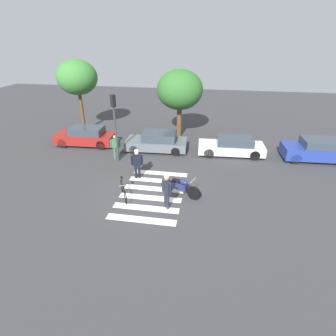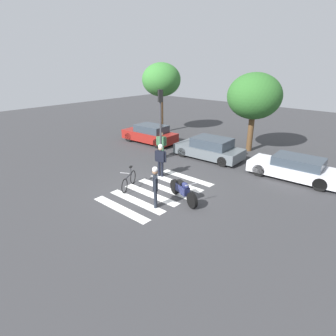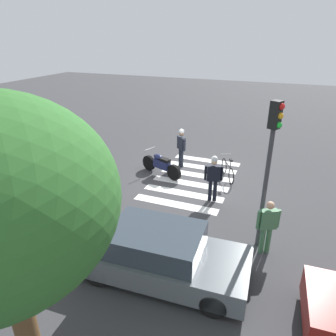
# 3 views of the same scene
# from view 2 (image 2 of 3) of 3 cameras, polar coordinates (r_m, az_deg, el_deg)

# --- Properties ---
(ground_plane) EXTENTS (60.00, 60.00, 0.00)m
(ground_plane) POSITION_cam_2_polar(r_m,az_deg,el_deg) (13.33, -2.12, -4.76)
(ground_plane) COLOR #38383A
(police_motorcycle) EXTENTS (2.10, 1.03, 1.06)m
(police_motorcycle) POSITION_cam_2_polar(r_m,az_deg,el_deg) (12.32, 3.07, -4.57)
(police_motorcycle) COLOR black
(police_motorcycle) RESTS_ON ground_plane
(leaning_bicycle) EXTENTS (0.85, 1.59, 1.00)m
(leaning_bicycle) POSITION_cam_2_polar(r_m,az_deg,el_deg) (13.67, -7.94, -2.54)
(leaning_bicycle) COLOR black
(leaning_bicycle) RESTS_ON ground_plane
(officer_on_foot) EXTENTS (0.51, 0.50, 1.80)m
(officer_on_foot) POSITION_cam_2_polar(r_m,az_deg,el_deg) (11.53, -2.60, -3.28)
(officer_on_foot) COLOR #1E232D
(officer_on_foot) RESTS_ON ground_plane
(officer_by_motorcycle) EXTENTS (0.65, 0.31, 1.78)m
(officer_by_motorcycle) POSITION_cam_2_polar(r_m,az_deg,el_deg) (14.69, -1.52, 2.05)
(officer_by_motorcycle) COLOR black
(officer_by_motorcycle) RESTS_ON ground_plane
(pedestrian_bystander) EXTENTS (0.59, 0.40, 1.63)m
(pedestrian_bystander) POSITION_cam_2_polar(r_m,az_deg,el_deg) (17.70, -1.35, 5.00)
(pedestrian_bystander) COLOR #3F724C
(pedestrian_bystander) RESTS_ON ground_plane
(crosswalk_stripes) EXTENTS (3.18, 4.95, 0.01)m
(crosswalk_stripes) POSITION_cam_2_polar(r_m,az_deg,el_deg) (13.33, -2.12, -4.74)
(crosswalk_stripes) COLOR silver
(crosswalk_stripes) RESTS_ON ground_plane
(car_maroon_wagon) EXTENTS (4.32, 1.92, 1.36)m
(car_maroon_wagon) POSITION_cam_2_polar(r_m,az_deg,el_deg) (21.22, -3.70, 6.88)
(car_maroon_wagon) COLOR black
(car_maroon_wagon) RESTS_ON ground_plane
(car_grey_coupe) EXTENTS (4.31, 2.06, 1.34)m
(car_grey_coupe) POSITION_cam_2_polar(r_m,az_deg,el_deg) (17.83, 8.44, 3.92)
(car_grey_coupe) COLOR black
(car_grey_coupe) RESTS_ON ground_plane
(car_white_van) EXTENTS (4.44, 1.91, 1.22)m
(car_white_van) POSITION_cam_2_polar(r_m,az_deg,el_deg) (15.89, 24.23, -0.01)
(car_white_van) COLOR black
(car_white_van) RESTS_ON ground_plane
(traffic_light_pole) EXTENTS (0.36, 0.32, 4.24)m
(traffic_light_pole) POSITION_cam_2_polar(r_m,az_deg,el_deg) (16.94, -1.55, 10.94)
(traffic_light_pole) COLOR #38383D
(traffic_light_pole) RESTS_ON ground_plane
(street_tree_near) EXTENTS (3.14, 3.14, 5.70)m
(street_tree_near) POSITION_cam_2_polar(r_m,az_deg,el_deg) (23.96, -1.36, 17.45)
(street_tree_near) COLOR brown
(street_tree_near) RESTS_ON ground_plane
(street_tree_mid) EXTENTS (3.47, 3.47, 5.14)m
(street_tree_mid) POSITION_cam_2_polar(r_m,az_deg,el_deg) (19.46, 17.12, 13.72)
(street_tree_mid) COLOR brown
(street_tree_mid) RESTS_ON ground_plane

